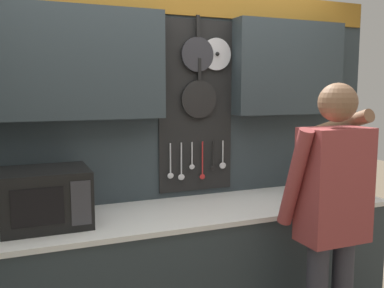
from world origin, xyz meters
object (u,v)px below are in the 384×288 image
(person, at_px, (332,208))
(knife_block, at_px, (334,178))
(utensil_crock, at_px, (312,184))
(microwave, at_px, (46,197))

(person, bearing_deg, knife_block, 48.44)
(knife_block, bearing_deg, person, -131.56)
(knife_block, distance_m, utensil_crock, 0.20)
(microwave, bearing_deg, person, -22.38)
(microwave, xyz_separation_m, person, (1.47, -0.61, -0.06))
(microwave, height_order, person, person)
(utensil_crock, bearing_deg, person, -119.42)
(knife_block, relative_size, person, 0.17)
(microwave, xyz_separation_m, utensil_crock, (1.82, 0.00, -0.08))
(microwave, bearing_deg, utensil_crock, 0.06)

